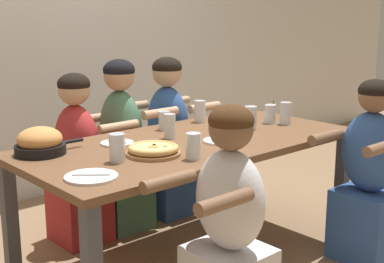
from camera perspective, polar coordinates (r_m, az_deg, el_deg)
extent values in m
plane|color=#896B4C|center=(3.34, 0.00, -13.35)|extent=(18.00, 18.00, 0.00)
cube|color=brown|center=(3.10, 0.00, -1.26)|extent=(2.00, 0.95, 0.04)
cube|color=#4C4C51|center=(3.64, 15.65, -5.70)|extent=(0.07, 0.07, 0.70)
cube|color=#4C4C51|center=(3.07, -18.80, -9.35)|extent=(0.07, 0.07, 0.70)
cube|color=#4C4C51|center=(4.12, 5.89, -3.14)|extent=(0.07, 0.07, 0.70)
cylinder|color=#996B42|center=(2.77, -4.13, -2.35)|extent=(0.28, 0.28, 0.02)
torus|color=tan|center=(2.76, -4.14, -1.77)|extent=(0.26, 0.26, 0.03)
cylinder|color=#E5C675|center=(2.76, -4.14, -1.89)|extent=(0.22, 0.22, 0.03)
cylinder|color=#E5C166|center=(2.75, -4.48, -1.62)|extent=(0.02, 0.02, 0.01)
cylinder|color=#E5C166|center=(2.78, -3.97, -1.45)|extent=(0.02, 0.02, 0.01)
cylinder|color=#E5C166|center=(2.78, -4.10, -1.44)|extent=(0.02, 0.02, 0.01)
cylinder|color=#E5C166|center=(2.76, -2.88, -1.54)|extent=(0.02, 0.02, 0.01)
cylinder|color=#E5C166|center=(2.79, -4.05, -1.40)|extent=(0.02, 0.02, 0.01)
cylinder|color=#E5C166|center=(2.73, -3.94, -1.67)|extent=(0.02, 0.02, 0.01)
cylinder|color=black|center=(2.89, -15.86, -1.83)|extent=(0.26, 0.26, 0.05)
cylinder|color=black|center=(2.97, -12.58, -1.00)|extent=(0.12, 0.02, 0.02)
ellipsoid|color=#D68E4C|center=(2.88, -15.93, -0.78)|extent=(0.23, 0.23, 0.13)
cylinder|color=white|center=(3.02, -7.99, -1.24)|extent=(0.18, 0.18, 0.01)
cube|color=#B7B7BC|center=(3.02, -7.99, -1.07)|extent=(0.05, 0.13, 0.01)
cylinder|color=white|center=(3.05, 3.09, -1.01)|extent=(0.20, 0.20, 0.01)
cube|color=#B7B7BC|center=(3.04, 3.09, -0.85)|extent=(0.14, 0.02, 0.01)
cylinder|color=white|center=(3.62, 4.34, 1.15)|extent=(0.22, 0.22, 0.01)
cube|color=#B7B7BC|center=(3.62, 4.35, 1.29)|extent=(0.07, 0.15, 0.01)
cylinder|color=white|center=(2.43, -10.71, -4.77)|extent=(0.24, 0.24, 0.01)
cube|color=#B7B7BC|center=(2.43, -10.72, -4.56)|extent=(0.14, 0.11, 0.01)
cylinder|color=silver|center=(3.73, 8.43, 2.10)|extent=(0.07, 0.07, 0.10)
cylinder|color=#1EA8DB|center=(3.73, 8.42, 1.88)|extent=(0.06, 0.06, 0.07)
cylinder|color=black|center=(3.74, 8.58, 2.32)|extent=(0.00, 0.02, 0.13)
cylinder|color=silver|center=(3.37, 6.27, 1.43)|extent=(0.08, 0.08, 0.15)
cylinder|color=black|center=(3.37, 6.26, 0.91)|extent=(0.07, 0.07, 0.09)
cylinder|color=silver|center=(3.59, 8.34, 1.87)|extent=(0.08, 0.08, 0.12)
cylinder|color=silver|center=(3.60, 8.32, 1.49)|extent=(0.07, 0.07, 0.07)
cylinder|color=silver|center=(3.36, -2.98, 1.18)|extent=(0.07, 0.07, 0.12)
cylinder|color=silver|center=(3.36, -2.97, 0.85)|extent=(0.06, 0.06, 0.08)
cylinder|color=silver|center=(3.12, -2.40, 0.57)|extent=(0.07, 0.07, 0.15)
cylinder|color=black|center=(3.12, -2.39, 0.18)|extent=(0.06, 0.06, 0.10)
cylinder|color=silver|center=(2.67, 0.14, -1.58)|extent=(0.07, 0.07, 0.13)
cylinder|color=black|center=(2.68, 0.14, -2.31)|extent=(0.07, 0.07, 0.06)
cylinder|color=silver|center=(3.59, 0.84, 2.17)|extent=(0.08, 0.08, 0.15)
cylinder|color=silver|center=(3.59, 0.84, 1.71)|extent=(0.07, 0.07, 0.09)
cylinder|color=silver|center=(3.57, 9.95, 1.93)|extent=(0.07, 0.07, 0.15)
cylinder|color=black|center=(3.58, 9.93, 1.36)|extent=(0.07, 0.07, 0.07)
cylinder|color=silver|center=(2.65, -7.99, -1.74)|extent=(0.08, 0.08, 0.14)
cylinder|color=black|center=(2.66, -7.96, -2.55)|extent=(0.07, 0.07, 0.07)
cube|color=#477556|center=(3.76, -7.40, -6.91)|extent=(0.32, 0.34, 0.43)
ellipsoid|color=#477556|center=(3.63, -7.61, 0.26)|extent=(0.24, 0.36, 0.53)
sphere|color=tan|center=(3.57, -7.78, 5.94)|extent=(0.21, 0.21, 0.21)
ellipsoid|color=black|center=(3.56, -7.80, 6.52)|extent=(0.21, 0.21, 0.14)
cylinder|color=tan|center=(3.86, -6.57, 2.67)|extent=(0.28, 0.06, 0.06)
cylinder|color=tan|center=(3.59, -3.40, 1.98)|extent=(0.28, 0.06, 0.06)
cube|color=#2D5193|center=(3.42, 17.99, -9.47)|extent=(0.32, 0.34, 0.43)
ellipsoid|color=#2D5193|center=(3.28, 18.53, -2.09)|extent=(0.24, 0.36, 0.48)
sphere|color=brown|center=(3.21, 18.93, 3.57)|extent=(0.19, 0.19, 0.19)
ellipsoid|color=black|center=(3.21, 18.97, 4.15)|extent=(0.19, 0.19, 0.13)
cylinder|color=brown|center=(3.00, 19.50, -1.66)|extent=(0.28, 0.06, 0.06)
cylinder|color=brown|center=(3.17, 14.11, -0.57)|extent=(0.28, 0.06, 0.06)
cube|color=#B22D2D|center=(3.59, -11.89, -8.02)|extent=(0.32, 0.34, 0.43)
ellipsoid|color=#B22D2D|center=(3.46, -12.22, -1.02)|extent=(0.24, 0.36, 0.47)
sphere|color=tan|center=(3.40, -12.48, 4.39)|extent=(0.20, 0.20, 0.20)
ellipsoid|color=black|center=(3.39, -12.51, 4.97)|extent=(0.20, 0.20, 0.14)
cylinder|color=tan|center=(3.69, -10.84, 1.32)|extent=(0.28, 0.06, 0.06)
cylinder|color=tan|center=(3.40, -7.85, 0.50)|extent=(0.28, 0.06, 0.06)
ellipsoid|color=silver|center=(2.37, 4.06, -7.27)|extent=(0.24, 0.36, 0.46)
sphere|color=brown|center=(2.28, 4.19, 0.34)|extent=(0.20, 0.20, 0.20)
ellipsoid|color=#422814|center=(2.27, 4.20, 1.18)|extent=(0.20, 0.20, 0.14)
cylinder|color=brown|center=(2.09, 3.52, -7.50)|extent=(0.28, 0.06, 0.06)
cylinder|color=brown|center=(2.33, -2.50, -5.35)|extent=(0.28, 0.06, 0.06)
cube|color=#2D5193|center=(3.99, -2.56, -5.65)|extent=(0.32, 0.34, 0.43)
ellipsoid|color=#2D5193|center=(3.86, -2.63, 1.04)|extent=(0.24, 0.36, 0.52)
sphere|color=tan|center=(3.81, -2.68, 6.32)|extent=(0.21, 0.21, 0.21)
ellipsoid|color=black|center=(3.81, -2.69, 6.87)|extent=(0.21, 0.21, 0.15)
cylinder|color=tan|center=(4.10, -1.92, 3.22)|extent=(0.28, 0.06, 0.06)
cylinder|color=tan|center=(3.85, 1.35, 2.61)|extent=(0.28, 0.06, 0.06)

